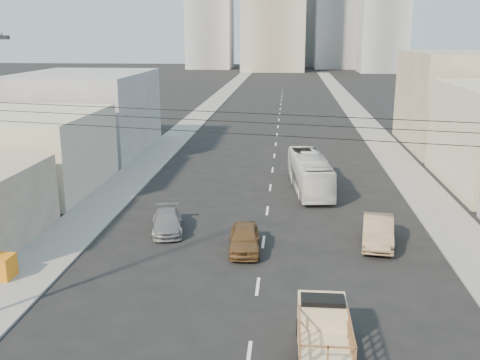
# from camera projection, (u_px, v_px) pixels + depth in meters

# --- Properties ---
(sidewalk_left) EXTENTS (3.50, 180.00, 0.12)m
(sidewalk_left) POSITION_uv_depth(u_px,v_px,m) (205.00, 111.00, 87.81)
(sidewalk_left) COLOR gray
(sidewalk_left) RESTS_ON ground
(sidewalk_right) EXTENTS (3.50, 180.00, 0.12)m
(sidewalk_right) POSITION_uv_depth(u_px,v_px,m) (357.00, 113.00, 85.86)
(sidewalk_right) COLOR gray
(sidewalk_right) RESTS_ON ground
(lane_dashes) EXTENTS (0.15, 104.00, 0.01)m
(lane_dashes) POSITION_uv_depth(u_px,v_px,m) (277.00, 131.00, 70.46)
(lane_dashes) COLOR silver
(lane_dashes) RESTS_ON ground
(flatbed_pickup) EXTENTS (1.95, 4.41, 1.90)m
(flatbed_pickup) POSITION_uv_depth(u_px,v_px,m) (323.00, 328.00, 21.15)
(flatbed_pickup) COLOR #D0B68B
(flatbed_pickup) RESTS_ON ground
(city_bus) EXTENTS (3.41, 10.24, 2.80)m
(city_bus) POSITION_uv_depth(u_px,v_px,m) (310.00, 172.00, 43.49)
(city_bus) COLOR silver
(city_bus) RESTS_ON ground
(sedan_brown) EXTENTS (1.98, 4.37, 1.45)m
(sedan_brown) POSITION_uv_depth(u_px,v_px,m) (245.00, 238.00, 31.38)
(sedan_brown) COLOR brown
(sedan_brown) RESTS_ON ground
(sedan_tan) EXTENTS (2.35, 5.06, 1.61)m
(sedan_tan) POSITION_uv_depth(u_px,v_px,m) (378.00, 231.00, 32.32)
(sedan_tan) COLOR #9C7D5B
(sedan_tan) RESTS_ON ground
(sedan_grey) EXTENTS (2.65, 4.65, 1.27)m
(sedan_grey) POSITION_uv_depth(u_px,v_px,m) (167.00, 222.00, 34.45)
(sedan_grey) COLOR slate
(sedan_grey) RESTS_ON ground
(overhead_wires) EXTENTS (23.01, 5.02, 0.72)m
(overhead_wires) POSITION_uv_depth(u_px,v_px,m) (249.00, 123.00, 18.56)
(overhead_wires) COLOR black
(overhead_wires) RESTS_ON ground
(bldg_right_far) EXTENTS (12.00, 16.00, 10.00)m
(bldg_right_far) POSITION_uv_depth(u_px,v_px,m) (467.00, 101.00, 58.86)
(bldg_right_far) COLOR gray
(bldg_right_far) RESTS_ON ground
(bldg_left_mid) EXTENTS (11.00, 12.00, 6.00)m
(bldg_left_mid) POSITION_uv_depth(u_px,v_px,m) (24.00, 151.00, 43.33)
(bldg_left_mid) COLOR #C1B99B
(bldg_left_mid) RESTS_ON ground
(bldg_left_far) EXTENTS (12.00, 16.00, 8.00)m
(bldg_left_far) POSITION_uv_depth(u_px,v_px,m) (85.00, 112.00, 57.58)
(bldg_left_far) COLOR gray
(bldg_left_far) RESTS_ON ground
(midrise_ne) EXTENTS (16.00, 16.00, 40.00)m
(midrise_ne) POSITION_uv_depth(u_px,v_px,m) (340.00, 9.00, 191.12)
(midrise_ne) COLOR gray
(midrise_ne) RESTS_ON ground
(midrise_nw) EXTENTS (15.00, 15.00, 34.00)m
(midrise_nw) POSITION_uv_depth(u_px,v_px,m) (210.00, 18.00, 190.71)
(midrise_nw) COLOR gray
(midrise_nw) RESTS_ON ground
(midrise_back) EXTENTS (18.00, 18.00, 44.00)m
(midrise_back) POSITION_uv_depth(u_px,v_px,m) (303.00, 5.00, 206.06)
(midrise_back) COLOR gray
(midrise_back) RESTS_ON ground
(midrise_east) EXTENTS (14.00, 14.00, 28.00)m
(midrise_east) POSITION_uv_depth(u_px,v_px,m) (384.00, 26.00, 172.37)
(midrise_east) COLOR gray
(midrise_east) RESTS_ON ground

